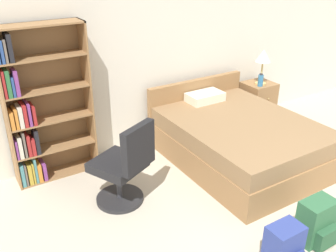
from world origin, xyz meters
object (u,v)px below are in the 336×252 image
object	(u,v)px
table_lamp	(263,57)
water_bottle	(261,80)
backpack_green	(317,223)
bookshelf	(38,111)
bed	(237,138)
nightstand	(257,102)
backpack_blue	(284,249)
office_chair	(125,167)

from	to	relation	value
table_lamp	water_bottle	size ratio (longest dim) A/B	2.79
backpack_green	bookshelf	bearing A→B (deg)	127.05
bed	table_lamp	world-z (taller)	table_lamp
nightstand	backpack_blue	size ratio (longest dim) A/B	1.47
office_chair	nightstand	distance (m)	2.85
table_lamp	water_bottle	distance (m)	0.34
backpack_green	backpack_blue	size ratio (longest dim) A/B	1.03
bookshelf	backpack_green	distance (m)	3.09
bookshelf	backpack_blue	world-z (taller)	bookshelf
bed	water_bottle	bearing A→B (deg)	33.42
bed	nightstand	bearing A→B (deg)	34.97
water_bottle	backpack_blue	bearing A→B (deg)	-129.40
bed	office_chair	xyz separation A→B (m)	(-1.62, -0.11, 0.15)
bookshelf	table_lamp	xyz separation A→B (m)	(3.26, -0.15, 0.18)
backpack_blue	office_chair	bearing A→B (deg)	116.34
bookshelf	backpack_blue	distance (m)	2.89
bookshelf	water_bottle	world-z (taller)	bookshelf
office_chair	table_lamp	distance (m)	2.87
office_chair	water_bottle	distance (m)	2.74
bed	table_lamp	xyz separation A→B (m)	(1.06, 0.72, 0.74)
water_bottle	backpack_green	world-z (taller)	water_bottle
water_bottle	backpack_green	distance (m)	2.64
nightstand	backpack_green	bearing A→B (deg)	-122.34
office_chair	bed	bearing A→B (deg)	3.89
backpack_blue	bookshelf	bearing A→B (deg)	117.99
bookshelf	backpack_green	xyz separation A→B (m)	(1.82, -2.41, -0.64)
backpack_green	backpack_blue	distance (m)	0.51
bed	office_chair	bearing A→B (deg)	-176.11
backpack_green	table_lamp	bearing A→B (deg)	57.60
backpack_blue	table_lamp	bearing A→B (deg)	50.35
bed	water_bottle	xyz separation A→B (m)	(1.00, 0.66, 0.41)
bookshelf	nightstand	distance (m)	3.33
water_bottle	nightstand	bearing A→B (deg)	48.49
bookshelf	water_bottle	size ratio (longest dim) A/B	9.36
bed	table_lamp	bearing A→B (deg)	34.06
table_lamp	backpack_green	xyz separation A→B (m)	(-1.44, -2.27, -0.82)
backpack_blue	nightstand	bearing A→B (deg)	50.51
water_bottle	backpack_green	xyz separation A→B (m)	(-1.37, -2.20, -0.50)
bookshelf	bed	bearing A→B (deg)	-21.54
table_lamp	nightstand	bearing A→B (deg)	60.85
bed	backpack_blue	bearing A→B (deg)	-118.34
office_chair	table_lamp	xyz separation A→B (m)	(2.68, 0.83, 0.58)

